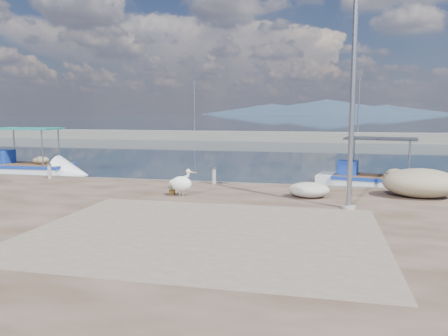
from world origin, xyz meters
TOP-DOWN VIEW (x-y plane):
  - ground at (0.00, 0.00)m, footprint 1400.00×1400.00m
  - quay at (0.00, -6.00)m, footprint 44.00×22.00m
  - quay_patch at (1.00, -3.00)m, footprint 9.00×7.00m
  - breakwater at (-0.00, 40.00)m, footprint 120.00×2.20m
  - mountains at (4.39, 650.00)m, footprint 370.00×280.00m
  - boat_left at (-12.53, 8.12)m, footprint 6.65×2.42m
  - boat_right at (6.56, 7.97)m, footprint 6.08×3.00m
  - pelican at (-1.09, 1.53)m, footprint 1.07×0.55m
  - lamp_post at (4.82, 0.73)m, footprint 0.44×0.96m
  - bollard_near at (-0.60, 4.49)m, footprint 0.24×0.24m
  - bollard_far at (-8.50, 4.30)m, footprint 0.23×0.23m
  - potted_plant at (-1.52, 1.74)m, footprint 0.47×0.43m
  - net_pile_d at (3.51, 2.34)m, footprint 1.49×1.11m
  - net_pile_c at (7.49, 3.27)m, footprint 2.69×1.92m

SIDE VIEW (x-z plane):
  - ground at x=0.00m, z-range 0.00..0.00m
  - boat_right at x=6.56m, z-range -1.18..1.62m
  - boat_left at x=-12.53m, z-range -1.33..1.83m
  - quay at x=0.00m, z-range 0.00..0.50m
  - quay_patch at x=1.00m, z-range 0.50..0.51m
  - breakwater at x=0.00m, z-range -3.15..4.35m
  - potted_plant at x=-1.52m, z-range 0.50..0.94m
  - net_pile_d at x=3.51m, z-range 0.50..1.06m
  - bollard_far at x=-8.50m, z-range 0.53..1.23m
  - bollard_near at x=-0.60m, z-range 0.53..1.25m
  - pelican at x=-1.09m, z-range 0.47..1.50m
  - net_pile_c at x=7.49m, z-range 0.50..1.56m
  - lamp_post at x=4.82m, z-range 0.30..7.30m
  - mountains at x=4.39m, z-range -1.49..20.51m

